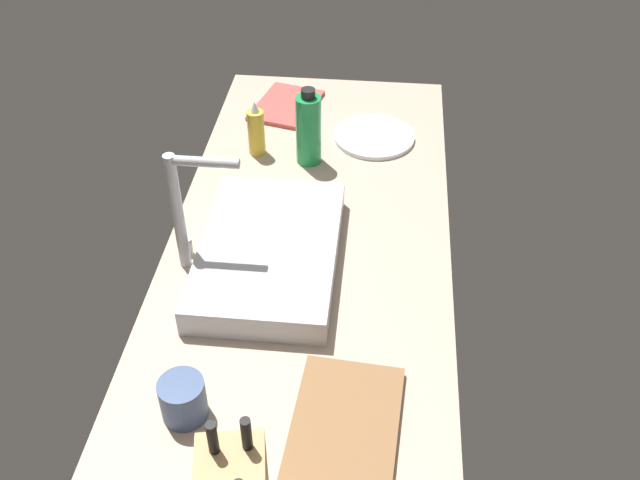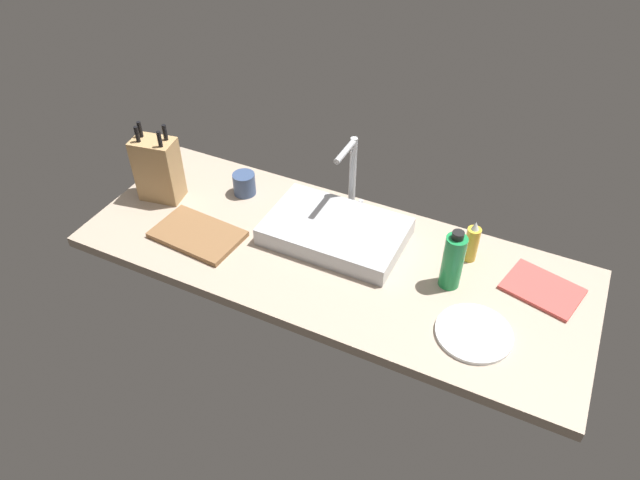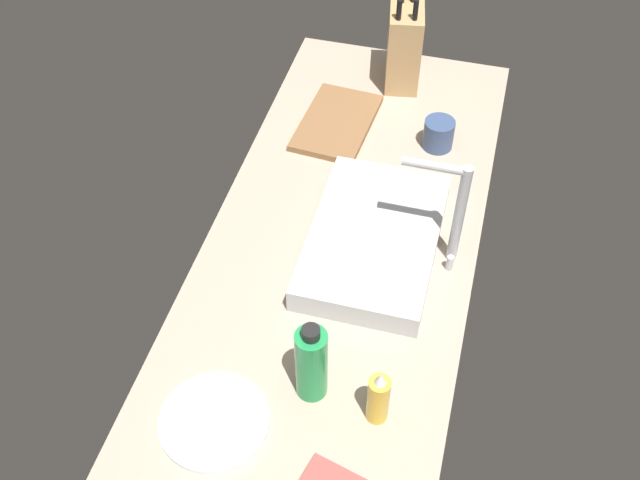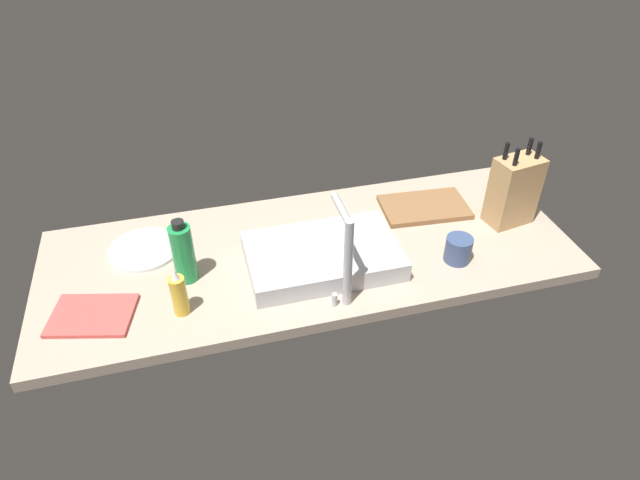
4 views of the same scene
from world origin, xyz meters
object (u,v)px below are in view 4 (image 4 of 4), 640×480
cutting_board (424,207)px  water_bottle (183,253)px  faucet (346,253)px  sink_basin (323,256)px  knife_block (514,191)px  coffee_mug (458,249)px  dinner_plate (144,249)px  soap_bottle (179,294)px  dish_towel (92,315)px

cutting_board → water_bottle: 82.42cm
faucet → water_bottle: size_ratio=1.37×
sink_basin → knife_block: 65.67cm
cutting_board → water_bottle: size_ratio=1.42×
knife_block → water_bottle: knife_block is taller
coffee_mug → cutting_board: bearing=-92.8°
cutting_board → coffee_mug: coffee_mug is taller
water_bottle → knife_block: bearing=-178.9°
cutting_board → dinner_plate: 92.60cm
soap_bottle → dish_towel: size_ratio=0.69×
cutting_board → knife_block: bearing=151.3°
water_bottle → dish_towel: 28.96cm
sink_basin → knife_block: (-64.83, -5.96, 8.63)cm
sink_basin → faucet: 21.07cm
water_bottle → faucet: bearing=154.1°
knife_block → water_bottle: (104.39, 2.06, -2.30)cm
dinner_plate → dish_towel: same height
dinner_plate → knife_block: bearing=173.1°
cutting_board → dish_towel: cutting_board is taller
sink_basin → cutting_board: (-41.02, -19.01, -2.16)cm
water_bottle → cutting_board: bearing=-169.4°
sink_basin → cutting_board: size_ratio=1.55×
knife_block → faucet: bearing=9.3°
sink_basin → dinner_plate: 55.39cm
sink_basin → dish_towel: sink_basin is taller
knife_block → cutting_board: size_ratio=0.99×
knife_block → dish_towel: size_ratio=1.33×
faucet → cutting_board: (-39.17, -35.21, -15.52)cm
water_bottle → dish_towel: (25.93, 9.42, -8.79)cm
faucet → knife_block: knife_block is taller
faucet → coffee_mug: 40.54cm
cutting_board → soap_bottle: soap_bottle is taller
faucet → dish_towel: size_ratio=1.29×
sink_basin → dish_towel: 65.76cm
dinner_plate → dish_towel: bearing=61.5°
sink_basin → knife_block: knife_block is taller
sink_basin → water_bottle: size_ratio=2.20×
dinner_plate → dish_towel: size_ratio=0.99×
knife_block → soap_bottle: (106.82, 15.76, -5.22)cm
soap_bottle → coffee_mug: size_ratio=1.84×
dinner_plate → coffee_mug: (-91.24, 28.56, 3.41)cm
water_bottle → sink_basin: bearing=174.4°
coffee_mug → knife_block: bearing=-150.1°
soap_bottle → dinner_plate: size_ratio=0.69×
cutting_board → coffee_mug: (1.35, 27.53, 3.11)cm
faucet → water_bottle: faucet is taller
water_bottle → coffee_mug: size_ratio=2.53×
cutting_board → coffee_mug: size_ratio=3.59×
sink_basin → dinner_plate: bearing=-21.2°
cutting_board → dinner_plate: size_ratio=1.35×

